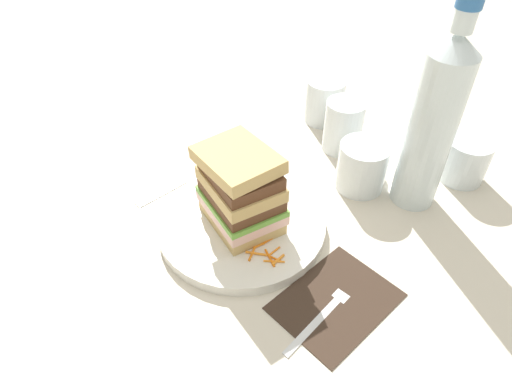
{
  "coord_description": "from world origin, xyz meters",
  "views": [
    {
      "loc": [
        0.37,
        -0.33,
        0.52
      ],
      "look_at": [
        -0.01,
        0.03,
        0.06
      ],
      "focal_mm": 32.18,
      "sensor_mm": 36.0,
      "label": 1
    }
  ],
  "objects_px": {
    "napkin_dark": "(337,300)",
    "juice_glass": "(361,168)",
    "empty_tumbler_0": "(343,126)",
    "empty_tumbler_2": "(465,160)",
    "sandwich": "(241,190)",
    "main_plate": "(242,224)",
    "knife": "(184,181)",
    "fork": "(328,309)",
    "water_bottle": "(433,123)",
    "empty_tumbler_1": "(325,101)"
  },
  "relations": [
    {
      "from": "napkin_dark",
      "to": "juice_glass",
      "type": "distance_m",
      "value": 0.25
    },
    {
      "from": "napkin_dark",
      "to": "empty_tumbler_0",
      "type": "relative_size",
      "value": 1.63
    },
    {
      "from": "empty_tumbler_2",
      "to": "sandwich",
      "type": "bearing_deg",
      "value": -115.38
    },
    {
      "from": "main_plate",
      "to": "juice_glass",
      "type": "xyz_separation_m",
      "value": [
        0.06,
        0.22,
        0.03
      ]
    },
    {
      "from": "sandwich",
      "to": "empty_tumbler_2",
      "type": "height_order",
      "value": "sandwich"
    },
    {
      "from": "knife",
      "to": "empty_tumbler_0",
      "type": "xyz_separation_m",
      "value": [
        0.13,
        0.28,
        0.05
      ]
    },
    {
      "from": "fork",
      "to": "juice_glass",
      "type": "height_order",
      "value": "juice_glass"
    },
    {
      "from": "knife",
      "to": "empty_tumbler_2",
      "type": "height_order",
      "value": "empty_tumbler_2"
    },
    {
      "from": "main_plate",
      "to": "water_bottle",
      "type": "height_order",
      "value": "water_bottle"
    },
    {
      "from": "water_bottle",
      "to": "empty_tumbler_2",
      "type": "bearing_deg",
      "value": 74.98
    },
    {
      "from": "sandwich",
      "to": "empty_tumbler_2",
      "type": "xyz_separation_m",
      "value": [
        0.17,
        0.36,
        -0.04
      ]
    },
    {
      "from": "fork",
      "to": "knife",
      "type": "distance_m",
      "value": 0.35
    },
    {
      "from": "knife",
      "to": "empty_tumbler_0",
      "type": "height_order",
      "value": "empty_tumbler_0"
    },
    {
      "from": "fork",
      "to": "main_plate",
      "type": "bearing_deg",
      "value": 174.21
    },
    {
      "from": "fork",
      "to": "napkin_dark",
      "type": "bearing_deg",
      "value": 93.89
    },
    {
      "from": "napkin_dark",
      "to": "water_bottle",
      "type": "bearing_deg",
      "value": 100.45
    },
    {
      "from": "empty_tumbler_1",
      "to": "main_plate",
      "type": "bearing_deg",
      "value": -70.46
    },
    {
      "from": "fork",
      "to": "juice_glass",
      "type": "distance_m",
      "value": 0.27
    },
    {
      "from": "empty_tumbler_2",
      "to": "main_plate",
      "type": "bearing_deg",
      "value": -115.23
    },
    {
      "from": "fork",
      "to": "empty_tumbler_0",
      "type": "relative_size",
      "value": 1.7
    },
    {
      "from": "napkin_dark",
      "to": "water_bottle",
      "type": "distance_m",
      "value": 0.3
    },
    {
      "from": "fork",
      "to": "empty_tumbler_0",
      "type": "distance_m",
      "value": 0.37
    },
    {
      "from": "water_bottle",
      "to": "main_plate",
      "type": "bearing_deg",
      "value": -119.13
    },
    {
      "from": "main_plate",
      "to": "fork",
      "type": "relative_size",
      "value": 1.56
    },
    {
      "from": "fork",
      "to": "juice_glass",
      "type": "relative_size",
      "value": 2.0
    },
    {
      "from": "fork",
      "to": "knife",
      "type": "relative_size",
      "value": 0.83
    },
    {
      "from": "knife",
      "to": "empty_tumbler_0",
      "type": "bearing_deg",
      "value": 65.78
    },
    {
      "from": "empty_tumbler_0",
      "to": "fork",
      "type": "bearing_deg",
      "value": -53.7
    },
    {
      "from": "fork",
      "to": "empty_tumbler_1",
      "type": "xyz_separation_m",
      "value": [
        -0.31,
        0.35,
        0.04
      ]
    },
    {
      "from": "empty_tumbler_0",
      "to": "empty_tumbler_1",
      "type": "height_order",
      "value": "empty_tumbler_0"
    },
    {
      "from": "sandwich",
      "to": "empty_tumbler_1",
      "type": "xyz_separation_m",
      "value": [
        -0.12,
        0.33,
        -0.03
      ]
    },
    {
      "from": "water_bottle",
      "to": "empty_tumbler_0",
      "type": "distance_m",
      "value": 0.2
    },
    {
      "from": "water_bottle",
      "to": "empty_tumbler_2",
      "type": "relative_size",
      "value": 4.32
    },
    {
      "from": "main_plate",
      "to": "empty_tumbler_0",
      "type": "distance_m",
      "value": 0.28
    },
    {
      "from": "empty_tumbler_1",
      "to": "empty_tumbler_0",
      "type": "bearing_deg",
      "value": -30.26
    },
    {
      "from": "sandwich",
      "to": "water_bottle",
      "type": "xyz_separation_m",
      "value": [
        0.14,
        0.25,
        0.07
      ]
    },
    {
      "from": "empty_tumbler_1",
      "to": "empty_tumbler_2",
      "type": "distance_m",
      "value": 0.29
    },
    {
      "from": "main_plate",
      "to": "knife",
      "type": "distance_m",
      "value": 0.16
    },
    {
      "from": "empty_tumbler_2",
      "to": "water_bottle",
      "type": "bearing_deg",
      "value": -105.02
    },
    {
      "from": "napkin_dark",
      "to": "knife",
      "type": "distance_m",
      "value": 0.34
    },
    {
      "from": "sandwich",
      "to": "fork",
      "type": "xyz_separation_m",
      "value": [
        0.19,
        -0.02,
        -0.07
      ]
    },
    {
      "from": "main_plate",
      "to": "empty_tumbler_2",
      "type": "bearing_deg",
      "value": 64.77
    },
    {
      "from": "empty_tumbler_1",
      "to": "empty_tumbler_2",
      "type": "height_order",
      "value": "empty_tumbler_1"
    },
    {
      "from": "main_plate",
      "to": "napkin_dark",
      "type": "xyz_separation_m",
      "value": [
        0.19,
        0.0,
        -0.01
      ]
    },
    {
      "from": "water_bottle",
      "to": "empty_tumbler_1",
      "type": "xyz_separation_m",
      "value": [
        -0.26,
        0.08,
        -0.1
      ]
    },
    {
      "from": "napkin_dark",
      "to": "knife",
      "type": "bearing_deg",
      "value": -179.76
    },
    {
      "from": "knife",
      "to": "water_bottle",
      "type": "height_order",
      "value": "water_bottle"
    },
    {
      "from": "fork",
      "to": "knife",
      "type": "xyz_separation_m",
      "value": [
        -0.35,
        0.02,
        -0.0
      ]
    },
    {
      "from": "napkin_dark",
      "to": "main_plate",
      "type": "bearing_deg",
      "value": -179.1
    },
    {
      "from": "knife",
      "to": "empty_tumbler_1",
      "type": "height_order",
      "value": "empty_tumbler_1"
    }
  ]
}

